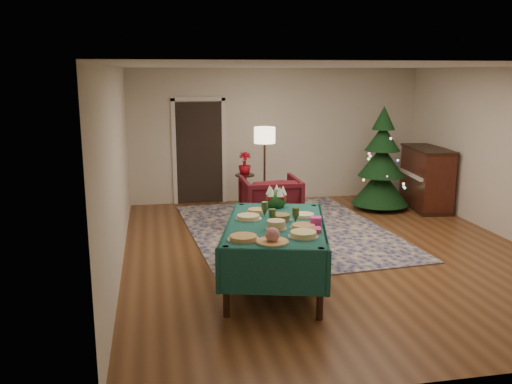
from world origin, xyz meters
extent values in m
plane|color=#593319|center=(0.00, 0.00, 0.00)|extent=(7.00, 7.00, 0.00)
plane|color=white|center=(0.00, 0.00, 2.70)|extent=(7.00, 7.00, 0.00)
plane|color=beige|center=(0.00, 3.50, 1.35)|extent=(6.00, 0.00, 6.00)
plane|color=beige|center=(0.00, -3.50, 1.35)|extent=(6.00, 0.00, 6.00)
plane|color=beige|center=(-3.00, 0.00, 1.35)|extent=(0.00, 7.00, 7.00)
cube|color=black|center=(-1.60, 3.48, 1.02)|extent=(0.92, 0.02, 2.04)
cube|color=silver|center=(-2.10, 3.48, 1.05)|extent=(0.08, 0.04, 2.14)
cube|color=silver|center=(-1.10, 3.48, 1.05)|extent=(0.08, 0.04, 2.14)
cube|color=silver|center=(-1.60, 3.48, 2.10)|extent=(1.08, 0.04, 0.08)
cube|color=#151A50|center=(-0.34, 1.16, 0.01)|extent=(3.52, 4.44, 0.02)
cylinder|color=black|center=(-1.80, -1.89, 0.40)|extent=(0.08, 0.08, 0.81)
cylinder|color=black|center=(-1.33, -0.08, 0.40)|extent=(0.08, 0.08, 0.81)
cylinder|color=black|center=(-0.83, -2.14, 0.40)|extent=(0.08, 0.08, 0.81)
cylinder|color=black|center=(-0.35, -0.33, 0.40)|extent=(0.08, 0.08, 0.81)
cube|color=#134441|center=(-1.08, -1.11, 0.79)|extent=(1.66, 2.28, 0.04)
cube|color=#134441|center=(-0.82, -0.13, 0.55)|extent=(1.18, 0.34, 0.51)
cube|color=#134441|center=(-1.33, -2.09, 0.55)|extent=(1.18, 0.34, 0.51)
cube|color=#134441|center=(-0.52, -1.26, 0.55)|extent=(0.55, 2.02, 0.51)
cube|color=#134441|center=(-1.64, -0.96, 0.55)|extent=(0.55, 2.02, 0.51)
cylinder|color=silver|center=(-1.58, -1.70, 0.81)|extent=(0.35, 0.35, 0.01)
cylinder|color=tan|center=(-1.58, -1.70, 0.84)|extent=(0.30, 0.30, 0.04)
cylinder|color=silver|center=(-1.29, -1.87, 0.81)|extent=(0.36, 0.36, 0.01)
sphere|color=#CC727A|center=(-1.29, -1.87, 0.90)|extent=(0.16, 0.16, 0.16)
cylinder|color=silver|center=(-0.90, -1.73, 0.81)|extent=(0.34, 0.34, 0.01)
cylinder|color=#D8D172|center=(-0.90, -1.73, 0.85)|extent=(0.29, 0.29, 0.05)
cylinder|color=silver|center=(-1.14, -1.37, 0.81)|extent=(0.26, 0.26, 0.01)
cylinder|color=tan|center=(-1.14, -1.37, 0.87)|extent=(0.22, 0.22, 0.10)
cylinder|color=silver|center=(-0.81, -1.39, 0.81)|extent=(0.32, 0.32, 0.01)
cylinder|color=#B2844C|center=(-0.81, -1.39, 0.84)|extent=(0.27, 0.27, 0.03)
cylinder|color=silver|center=(-1.38, -0.87, 0.81)|extent=(0.33, 0.33, 0.01)
cylinder|color=#D8BF7F|center=(-1.38, -0.87, 0.84)|extent=(0.28, 0.28, 0.04)
cylinder|color=silver|center=(-0.99, -0.99, 0.81)|extent=(0.27, 0.27, 0.01)
cylinder|color=maroon|center=(-0.99, -0.99, 0.85)|extent=(0.23, 0.23, 0.06)
cylinder|color=silver|center=(-0.66, -0.90, 0.81)|extent=(0.29, 0.29, 0.01)
cylinder|color=#F2EACC|center=(-0.66, -0.90, 0.84)|extent=(0.25, 0.25, 0.03)
cylinder|color=silver|center=(-1.21, -0.55, 0.81)|extent=(0.27, 0.27, 0.01)
cylinder|color=tan|center=(-1.21, -0.55, 0.84)|extent=(0.23, 0.23, 0.03)
cone|color=#2D471E|center=(-1.14, -0.76, 0.86)|extent=(0.08, 0.08, 0.10)
cylinder|color=#2D471E|center=(-1.14, -0.76, 0.95)|extent=(0.09, 0.09, 0.10)
cone|color=#2D471E|center=(-0.83, -1.13, 0.86)|extent=(0.08, 0.08, 0.10)
cylinder|color=#2D471E|center=(-0.83, -1.13, 0.95)|extent=(0.09, 0.09, 0.10)
cone|color=#2D471E|center=(-1.13, -1.14, 0.86)|extent=(0.08, 0.08, 0.10)
cylinder|color=#2D471E|center=(-1.13, -1.14, 0.95)|extent=(0.09, 0.09, 0.10)
cube|color=#DF3D71|center=(-0.72, -1.54, 0.83)|extent=(0.20, 0.20, 0.04)
cube|color=#D23A9D|center=(-0.63, -1.31, 0.86)|extent=(0.16, 0.16, 0.11)
sphere|color=#1E4C1E|center=(-0.89, -0.33, 0.91)|extent=(0.28, 0.28, 0.28)
cone|color=white|center=(-0.80, -0.33, 1.04)|extent=(0.11, 0.11, 0.13)
cone|color=white|center=(-0.86, -0.23, 1.04)|extent=(0.11, 0.11, 0.13)
cone|color=white|center=(-0.97, -0.27, 1.04)|extent=(0.11, 0.11, 0.13)
cone|color=white|center=(-0.97, -0.38, 1.04)|extent=(0.11, 0.11, 0.13)
cone|color=white|center=(-0.86, -0.42, 1.04)|extent=(0.11, 0.11, 0.13)
sphere|color=#B20C0F|center=(-0.80, -0.26, 0.96)|extent=(0.08, 0.08, 0.08)
sphere|color=#B20C0F|center=(-0.96, -0.23, 0.96)|extent=(0.08, 0.08, 0.08)
sphere|color=#B20C0F|center=(-0.99, -0.39, 0.96)|extent=(0.08, 0.08, 0.08)
sphere|color=#B20C0F|center=(-0.83, -0.42, 0.96)|extent=(0.08, 0.08, 0.08)
imported|color=#521119|center=(-0.58, 1.44, 0.49)|extent=(0.95, 0.89, 0.98)
cylinder|color=#A57F3F|center=(-0.47, 2.45, 0.01)|extent=(0.28, 0.28, 0.03)
cylinder|color=black|center=(-0.47, 2.45, 0.74)|extent=(0.04, 0.04, 1.48)
cylinder|color=#FFEABF|center=(-0.47, 2.45, 1.48)|extent=(0.39, 0.39, 0.30)
cylinder|color=black|center=(-0.78, 2.85, 0.02)|extent=(0.34, 0.34, 0.04)
cylinder|color=black|center=(-0.78, 2.85, 0.33)|extent=(0.08, 0.08, 0.62)
cylinder|color=black|center=(-0.78, 2.85, 0.66)|extent=(0.38, 0.38, 0.03)
imported|color=#9D0B17|center=(-0.78, 2.85, 0.79)|extent=(0.24, 0.43, 0.24)
cylinder|color=black|center=(1.81, 2.32, 0.08)|extent=(0.12, 0.12, 0.16)
cone|color=black|center=(1.81, 2.32, 0.45)|extent=(1.37, 1.37, 0.70)
cone|color=black|center=(1.81, 2.32, 0.95)|extent=(1.12, 1.12, 0.60)
cone|color=black|center=(1.81, 2.32, 1.39)|extent=(0.85, 0.85, 0.50)
cone|color=black|center=(1.81, 2.32, 1.77)|extent=(0.55, 0.55, 0.45)
cube|color=black|center=(2.69, 2.19, 0.04)|extent=(0.75, 1.42, 0.08)
cube|color=#38140E|center=(2.69, 2.19, 0.60)|extent=(0.72, 1.40, 1.11)
cube|color=black|center=(2.69, 2.19, 1.17)|extent=(0.77, 1.44, 0.05)
cube|color=white|center=(2.41, 2.22, 0.67)|extent=(0.24, 1.16, 0.06)
camera|label=1|loc=(-2.53, -7.34, 2.62)|focal=38.00mm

